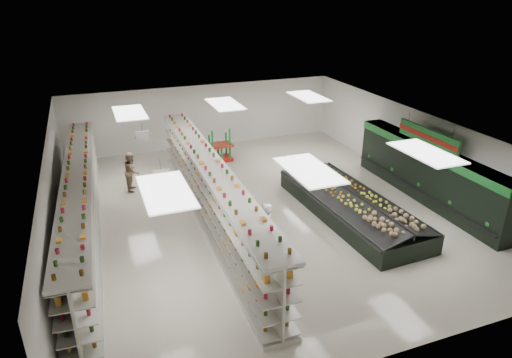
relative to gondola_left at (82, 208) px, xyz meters
name	(u,v)px	position (x,y,z in m)	size (l,w,h in m)	color
floor	(258,210)	(6.19, -0.39, -1.01)	(16.00, 16.00, 0.00)	beige
ceiling	(258,129)	(6.19, -0.39, 2.19)	(14.00, 16.00, 0.02)	white
wall_back	(203,116)	(6.19, 7.61, 0.59)	(14.00, 0.02, 3.20)	white
wall_front	(389,302)	(6.19, -8.39, 0.59)	(14.00, 0.02, 3.20)	white
wall_left	(53,200)	(-0.81, -0.39, 0.59)	(0.02, 16.00, 3.20)	white
wall_right	(415,148)	(13.19, -0.39, 0.59)	(0.02, 16.00, 3.20)	white
produce_wall_case	(428,171)	(12.72, -1.89, 0.23)	(0.93, 8.00, 2.20)	black
aisle_sign_near	(161,176)	(2.39, -2.39, 1.74)	(0.52, 0.06, 0.75)	white
aisle_sign_far	(142,136)	(2.39, 1.61, 1.74)	(0.52, 0.06, 0.75)	white
hortifruti_banner	(428,137)	(12.44, -1.89, 1.64)	(0.12, 3.20, 0.95)	#1F772E
gondola_left	(82,208)	(0.00, 0.00, 0.00)	(1.47, 12.71, 2.20)	silver
gondola_center	(211,195)	(4.31, -0.69, 0.04)	(1.19, 13.19, 2.28)	silver
produce_island	(350,204)	(9.20, -2.04, -0.55)	(2.77, 6.93, 1.02)	black
soda_endcap	(220,146)	(6.32, 5.10, -0.28)	(1.20, 0.83, 1.51)	#A21A12
shopper_main	(265,232)	(5.19, -3.60, -0.05)	(0.70, 0.46, 1.92)	white
shopper_background	(132,171)	(1.99, 3.16, -0.19)	(0.80, 0.49, 1.64)	#9A825F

